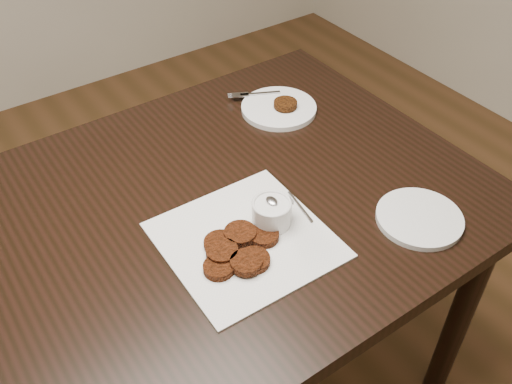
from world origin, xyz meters
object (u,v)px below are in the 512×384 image
(napkin, at_px, (245,240))
(sauce_ramekin, at_px, (272,202))
(plate_empty, at_px, (419,218))
(table, at_px, (187,327))
(plate_with_patty, at_px, (279,106))

(napkin, relative_size, sauce_ramekin, 2.77)
(napkin, relative_size, plate_empty, 1.76)
(napkin, height_order, sauce_ramekin, sauce_ramekin)
(table, distance_m, sauce_ramekin, 0.48)
(sauce_ramekin, bearing_deg, plate_with_patty, 51.25)
(napkin, xyz_separation_m, sauce_ramekin, (0.07, 0.01, 0.06))
(table, bearing_deg, napkin, -54.94)
(napkin, distance_m, sauce_ramekin, 0.09)
(napkin, relative_size, plate_with_patty, 1.61)
(plate_with_patty, distance_m, plate_empty, 0.50)
(plate_with_patty, bearing_deg, table, -154.23)
(table, distance_m, napkin, 0.41)
(sauce_ramekin, xyz_separation_m, plate_empty, (0.26, -0.17, -0.06))
(sauce_ramekin, xyz_separation_m, plate_with_patty, (0.27, 0.33, -0.05))
(table, distance_m, plate_empty, 0.64)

